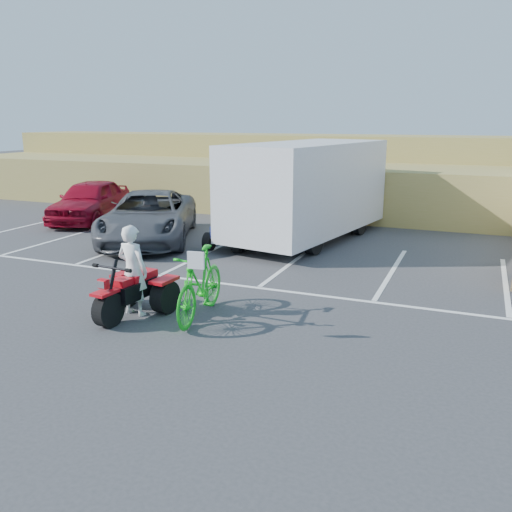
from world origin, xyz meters
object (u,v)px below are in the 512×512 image
at_px(grey_pickup, 149,216).
at_px(red_car, 90,201).
at_px(rider, 133,270).
at_px(red_trike_atv, 131,316).
at_px(green_dirt_bike, 200,284).
at_px(cargo_trailer, 308,188).
at_px(quad_atv_green, 270,240).
at_px(quad_atv_blue, 231,248).

height_order(grey_pickup, red_car, red_car).
height_order(rider, grey_pickup, rider).
height_order(red_trike_atv, green_dirt_bike, green_dirt_bike).
bearing_deg(cargo_trailer, red_car, -169.32).
distance_m(red_trike_atv, grey_pickup, 7.12).
xyz_separation_m(red_trike_atv, red_car, (-7.57, 8.23, 0.80)).
relative_size(red_trike_atv, quad_atv_green, 1.09).
bearing_deg(quad_atv_blue, green_dirt_bike, -72.48).
xyz_separation_m(red_trike_atv, green_dirt_bike, (1.34, 0.49, 0.70)).
relative_size(red_trike_atv, red_car, 0.38).
xyz_separation_m(grey_pickup, quad_atv_green, (3.63, 1.53, -0.79)).
bearing_deg(quad_atv_blue, quad_atv_green, 61.63).
distance_m(cargo_trailer, quad_atv_blue, 3.21).
relative_size(rider, green_dirt_bike, 0.79).
bearing_deg(quad_atv_green, cargo_trailer, 22.65).
bearing_deg(quad_atv_green, quad_atv_blue, -121.13).
distance_m(red_trike_atv, cargo_trailer, 8.46).
xyz_separation_m(red_car, cargo_trailer, (8.74, -0.03, 0.90)).
distance_m(cargo_trailer, quad_atv_green, 2.08).
bearing_deg(cargo_trailer, quad_atv_green, -141.93).
distance_m(rider, grey_pickup, 6.95).
xyz_separation_m(cargo_trailer, quad_atv_blue, (-1.81, -2.03, -1.70)).
bearing_deg(cargo_trailer, rider, -87.27).
height_order(red_trike_atv, quad_atv_blue, red_trike_atv).
bearing_deg(quad_atv_green, red_car, 171.11).
xyz_separation_m(red_trike_atv, rider, (0.01, 0.15, 0.92)).
bearing_deg(red_trike_atv, quad_atv_blue, 100.63).
bearing_deg(rider, red_trike_atv, 90.00).
bearing_deg(rider, green_dirt_bike, -160.91).
distance_m(rider, quad_atv_blue, 6.13).
relative_size(grey_pickup, quad_atv_green, 3.48).
bearing_deg(green_dirt_bike, grey_pickup, 124.20).
xyz_separation_m(grey_pickup, red_car, (-4.04, 2.11, 0.00)).
relative_size(red_trike_atv, cargo_trailer, 0.25).
bearing_deg(cargo_trailer, green_dirt_bike, -77.79).
bearing_deg(green_dirt_bike, rider, -172.24).
distance_m(green_dirt_bike, quad_atv_blue, 6.06).
bearing_deg(green_dirt_bike, red_car, 132.34).
relative_size(rider, red_car, 0.39).
relative_size(rider, quad_atv_green, 1.12).
distance_m(grey_pickup, red_car, 4.55).
bearing_deg(quad_atv_green, green_dirt_bike, -84.62).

